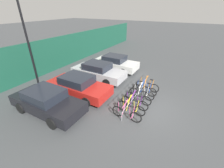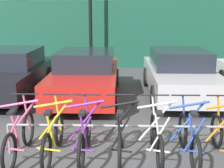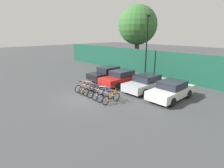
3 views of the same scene
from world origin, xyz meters
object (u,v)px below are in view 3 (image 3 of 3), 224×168
Objects in this scene: bicycle_orange at (111,98)px; bicycle_blue at (105,96)px; lamp_post at (147,44)px; bicycle_yellow at (87,89)px; car_white at (171,90)px; car_red at (121,78)px; bicycle_purple at (91,90)px; car_silver at (146,83)px; bicycle_black at (96,92)px; car_black at (108,73)px; bicycle_white at (101,94)px; tree_behind_hoarding at (138,25)px; bike_rack at (98,90)px; bicycle_pink at (83,87)px.

bicycle_blue is at bearing 178.89° from bicycle_orange.
lamp_post is at bearing 109.90° from bicycle_orange.
bicycle_yellow is 0.41× the size of car_white.
lamp_post reaches higher than car_red.
car_silver is (2.38, 4.17, 0.31)m from bicycle_purple.
bicycle_orange is 0.41× the size of car_white.
lamp_post is (-0.08, 7.97, 3.32)m from bicycle_yellow.
car_white is at bearing 39.76° from bicycle_black.
lamp_post is (-0.23, 4.09, 3.00)m from car_red.
bicycle_yellow is 8.64m from lamp_post.
bicycle_black is at bearing -0.07° from bicycle_purple.
car_black is at bearing 179.68° from car_silver.
car_black is (-2.18, 4.20, 0.31)m from bicycle_yellow.
car_black and car_white have the same top height.
bicycle_white is at bearing -105.25° from car_silver.
car_silver is at bearing 5.86° from car_red.
bicycle_purple is 12.81m from tree_behind_hoarding.
bicycle_pink is (-1.79, -0.15, -0.11)m from bike_rack.
car_silver is at bearing 89.62° from bicycle_orange.
bicycle_white is at bearing -62.82° from tree_behind_hoarding.
bicycle_orange is at bearing -2.80° from bicycle_black.
bike_rack is 0.63m from bicycle_white.
bicycle_pink is 3.97m from car_red.
tree_behind_hoarding is (-4.90, 10.77, 5.43)m from bicycle_black.
tree_behind_hoarding reaches higher than bicycle_black.
bicycle_pink is at bearing 178.97° from bicycle_blue.
bicycle_yellow is at bearing -70.85° from tree_behind_hoarding.
bicycle_white is 13.27m from tree_behind_hoarding.
bicycle_pink and bicycle_purple have the same top height.
lamp_post reaches higher than bicycle_pink.
car_black is at bearing -119.03° from lamp_post.
car_black is at bearing 119.55° from bicycle_yellow.
car_white is 12.54m from tree_behind_hoarding.
car_black is at bearing 113.39° from bicycle_pink.
bicycle_black is 0.20× the size of tree_behind_hoarding.
bike_rack is at bearing 73.78° from bicycle_black.
tree_behind_hoarding is (-4.94, 10.62, 5.32)m from bike_rack.
bike_rack is at bearing 167.91° from bicycle_white.
bicycle_pink is at bearing -93.68° from lamp_post.
bicycle_white is 0.39× the size of car_red.
lamp_post is (-1.87, 7.97, 3.32)m from bicycle_white.
bike_rack is at bearing 7.48° from bicycle_pink.
tree_behind_hoarding is at bearing 120.85° from bicycle_orange.
bicycle_orange is 9.16m from lamp_post.
car_red reaches higher than bicycle_black.
bicycle_black is 1.19m from bicycle_blue.
bicycle_purple is 0.39× the size of car_black.
bicycle_blue is 4.22m from car_silver.
bicycle_yellow is at bearing -144.16° from car_white.
car_black is (-4.52, 4.20, 0.31)m from bicycle_blue.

